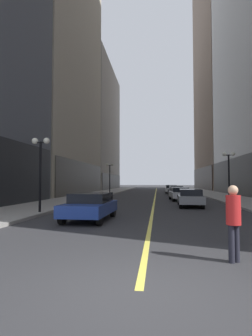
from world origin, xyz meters
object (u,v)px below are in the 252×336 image
at_px(pedestrian_in_black_coat, 233,214).
at_px(street_lamp_left_far, 110,172).
at_px(car_white, 171,189).
at_px(car_grey, 190,197).
at_px(car_blue, 90,205).
at_px(pedestrian_in_red_jacket, 233,217).
at_px(street_lamp_left_near, 40,158).
at_px(car_black, 176,190).
at_px(street_lamp_right_mid, 229,166).
at_px(car_silver, 179,193).

bearing_deg(pedestrian_in_black_coat, street_lamp_left_far, 106.83).
bearing_deg(street_lamp_left_far, car_white, 34.04).
distance_m(car_grey, pedestrian_in_black_coat, 12.51).
height_order(car_blue, pedestrian_in_red_jacket, pedestrian_in_red_jacket).
bearing_deg(car_white, car_grey, -89.28).
relative_size(car_grey, street_lamp_left_near, 1.06).
xyz_separation_m(car_grey, car_white, (-0.29, 23.18, -0.00)).
distance_m(car_black, street_lamp_left_near, 23.98).
bearing_deg(street_lamp_left_far, pedestrian_in_red_jacket, -74.89).
relative_size(car_blue, car_white, 1.04).
bearing_deg(car_grey, street_lamp_right_mid, 41.69).
relative_size(car_white, pedestrian_in_black_coat, 2.56).
bearing_deg(pedestrian_in_red_jacket, car_white, 89.48).
bearing_deg(car_white, street_lamp_left_near, -106.90).
relative_size(car_silver, street_lamp_left_near, 1.08).
xyz_separation_m(car_black, car_white, (-0.28, 7.11, -0.00)).
bearing_deg(street_lamp_left_near, pedestrian_in_red_jacket, -44.51).
distance_m(car_blue, car_silver, 15.52).
height_order(pedestrian_in_red_jacket, street_lamp_left_near, street_lamp_left_near).
height_order(car_silver, pedestrian_in_red_jacket, pedestrian_in_red_jacket).
bearing_deg(car_black, pedestrian_in_black_coat, -90.29).
bearing_deg(car_blue, pedestrian_in_black_coat, -40.13).
bearing_deg(car_blue, street_lamp_right_mid, 49.82).
bearing_deg(car_white, pedestrian_in_black_coat, -89.78).
bearing_deg(pedestrian_in_red_jacket, street_lamp_left_far, 105.11).
distance_m(pedestrian_in_black_coat, street_lamp_left_far, 31.12).
bearing_deg(pedestrian_in_red_jacket, street_lamp_left_near, 135.49).
xyz_separation_m(car_blue, street_lamp_left_far, (-3.44, 25.03, 2.54)).
distance_m(car_grey, street_lamp_left_far, 19.65).
height_order(car_silver, street_lamp_left_far, street_lamp_left_far).
xyz_separation_m(car_white, pedestrian_in_black_coat, (0.13, -35.69, 0.21)).
distance_m(car_blue, car_grey, 9.69).
xyz_separation_m(pedestrian_in_red_jacket, street_lamp_left_far, (-8.51, 31.52, 2.19)).
bearing_deg(street_lamp_left_far, street_lamp_right_mid, -47.45).
bearing_deg(pedestrian_in_black_coat, street_lamp_left_near, 143.91).
xyz_separation_m(street_lamp_left_far, street_lamp_right_mid, (12.80, -13.94, 0.00)).
relative_size(street_lamp_left_near, street_lamp_right_mid, 1.00).
bearing_deg(car_black, street_lamp_left_near, -112.50).
bearing_deg(car_silver, street_lamp_left_far, 130.18).
distance_m(car_silver, street_lamp_right_mid, 5.82).
xyz_separation_m(car_black, street_lamp_left_far, (-9.13, 1.13, 2.54)).
xyz_separation_m(pedestrian_in_black_coat, street_lamp_right_mid, (3.82, 15.76, 2.33)).
distance_m(car_blue, street_lamp_left_far, 25.39).
distance_m(car_blue, pedestrian_in_black_coat, 7.26).
xyz_separation_m(car_grey, pedestrian_in_black_coat, (-0.16, -12.50, 0.21)).
relative_size(pedestrian_in_red_jacket, street_lamp_left_near, 0.41).
height_order(street_lamp_left_far, street_lamp_right_mid, same).
xyz_separation_m(car_grey, pedestrian_in_red_jacket, (-0.63, -14.32, 0.34)).
bearing_deg(car_silver, pedestrian_in_black_coat, -89.64).
xyz_separation_m(street_lamp_left_near, street_lamp_left_far, (0.00, 23.16, 0.00)).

